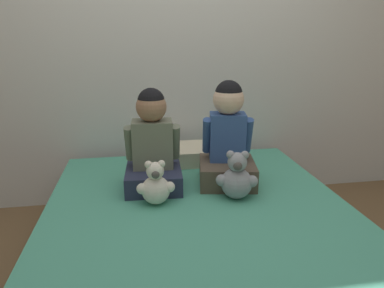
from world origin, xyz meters
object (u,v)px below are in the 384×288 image
object	(u,v)px
bed	(201,247)
child_on_left	(153,146)
child_on_right	(227,140)
teddy_bear_held_by_left_child	(156,186)
teddy_bear_held_by_right_child	(237,178)
pillow_at_headboard	(181,154)

from	to	relation	value
bed	child_on_left	world-z (taller)	child_on_left
child_on_right	teddy_bear_held_by_left_child	xyz separation A→B (m)	(-0.45, -0.23, -0.16)
teddy_bear_held_by_right_child	bed	bearing A→B (deg)	-133.88
child_on_right	pillow_at_headboard	world-z (taller)	child_on_right
bed	child_on_right	world-z (taller)	child_on_right
teddy_bear_held_by_right_child	child_on_left	bearing A→B (deg)	166.21
bed	child_on_right	distance (m)	0.64
child_on_left	child_on_right	bearing A→B (deg)	2.91
teddy_bear_held_by_left_child	pillow_at_headboard	xyz separation A→B (m)	(0.22, 0.62, -0.05)
child_on_right	child_on_left	bearing A→B (deg)	-170.33
child_on_left	teddy_bear_held_by_left_child	distance (m)	0.27
bed	pillow_at_headboard	world-z (taller)	pillow_at_headboard
teddy_bear_held_by_left_child	child_on_right	bearing A→B (deg)	27.49
bed	child_on_left	xyz separation A→B (m)	(-0.22, 0.38, 0.46)
child_on_left	child_on_right	distance (m)	0.45
child_on_right	teddy_bear_held_by_left_child	distance (m)	0.53
child_on_right	teddy_bear_held_by_left_child	size ratio (longest dim) A/B	2.55
pillow_at_headboard	child_on_left	bearing A→B (deg)	-119.31
child_on_right	bed	bearing A→B (deg)	-111.75
child_on_left	child_on_right	size ratio (longest dim) A/B	0.95
bed	child_on_left	size ratio (longest dim) A/B	3.25
teddy_bear_held_by_left_child	pillow_at_headboard	size ratio (longest dim) A/B	0.48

